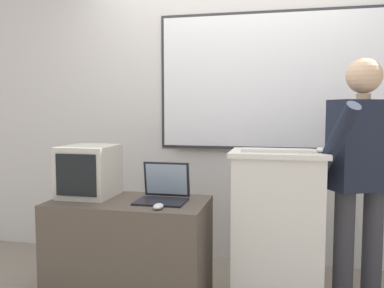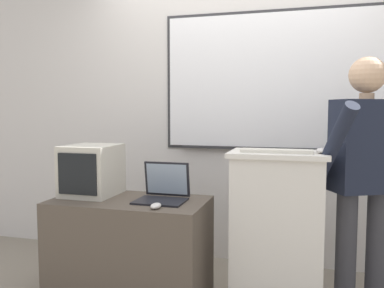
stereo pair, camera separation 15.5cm
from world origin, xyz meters
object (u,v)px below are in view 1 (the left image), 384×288
at_px(side_desk, 130,252).
at_px(wireless_keyboard, 277,150).
at_px(crt_monitor, 89,171).
at_px(person_presenter, 361,165).
at_px(computer_mouse_by_keyboard, 321,150).
at_px(lectern_podium, 277,230).
at_px(computer_mouse_by_laptop, 158,206).
at_px(laptop, 164,190).

height_order(side_desk, wireless_keyboard, wireless_keyboard).
height_order(wireless_keyboard, crt_monitor, wireless_keyboard).
xyz_separation_m(person_presenter, computer_mouse_by_keyboard, (-0.27, -0.18, 0.11)).
xyz_separation_m(lectern_podium, crt_monitor, (-1.28, -0.08, 0.36)).
height_order(lectern_podium, computer_mouse_by_keyboard, computer_mouse_by_keyboard).
bearing_deg(side_desk, computer_mouse_by_laptop, -35.94).
height_order(computer_mouse_by_laptop, computer_mouse_by_keyboard, computer_mouse_by_keyboard).
distance_m(lectern_podium, wireless_keyboard, 0.53).
distance_m(lectern_podium, crt_monitor, 1.33).
height_order(person_presenter, laptop, person_presenter).
height_order(side_desk, person_presenter, person_presenter).
bearing_deg(laptop, side_desk, -166.94).
relative_size(person_presenter, crt_monitor, 4.26).
bearing_deg(computer_mouse_by_keyboard, wireless_keyboard, -176.33).
bearing_deg(lectern_podium, person_presenter, 15.40).
distance_m(lectern_podium, computer_mouse_by_keyboard, 0.59).
distance_m(lectern_podium, person_presenter, 0.69).
bearing_deg(lectern_podium, crt_monitor, -176.33).
xyz_separation_m(lectern_podium, computer_mouse_by_laptop, (-0.70, -0.34, 0.20)).
xyz_separation_m(laptop, wireless_keyboard, (0.73, 0.04, 0.27)).
xyz_separation_m(lectern_podium, laptop, (-0.74, -0.10, 0.25)).
bearing_deg(lectern_podium, computer_mouse_by_keyboard, -7.83).
xyz_separation_m(laptop, computer_mouse_by_laptop, (0.04, -0.24, -0.05)).
bearing_deg(crt_monitor, person_presenter, 7.16).
distance_m(lectern_podium, computer_mouse_by_laptop, 0.81).
xyz_separation_m(side_desk, computer_mouse_by_laptop, (0.26, -0.19, 0.37)).
relative_size(lectern_podium, person_presenter, 0.64).
bearing_deg(computer_mouse_by_keyboard, computer_mouse_by_laptop, -162.44).
height_order(person_presenter, computer_mouse_by_laptop, person_presenter).
distance_m(lectern_podium, laptop, 0.79).
bearing_deg(crt_monitor, lectern_podium, 3.67).
height_order(side_desk, computer_mouse_by_keyboard, computer_mouse_by_keyboard).
bearing_deg(computer_mouse_by_laptop, computer_mouse_by_keyboard, 17.56).
xyz_separation_m(side_desk, computer_mouse_by_keyboard, (1.22, 0.11, 0.70)).
relative_size(lectern_podium, wireless_keyboard, 2.36).
relative_size(lectern_podium, computer_mouse_by_keyboard, 10.41).
relative_size(computer_mouse_by_laptop, crt_monitor, 0.26).
bearing_deg(wireless_keyboard, laptop, -176.49).
relative_size(side_desk, computer_mouse_by_keyboard, 10.36).
distance_m(person_presenter, computer_mouse_by_keyboard, 0.34).
height_order(laptop, computer_mouse_by_laptop, laptop).
bearing_deg(computer_mouse_by_laptop, side_desk, 144.06).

